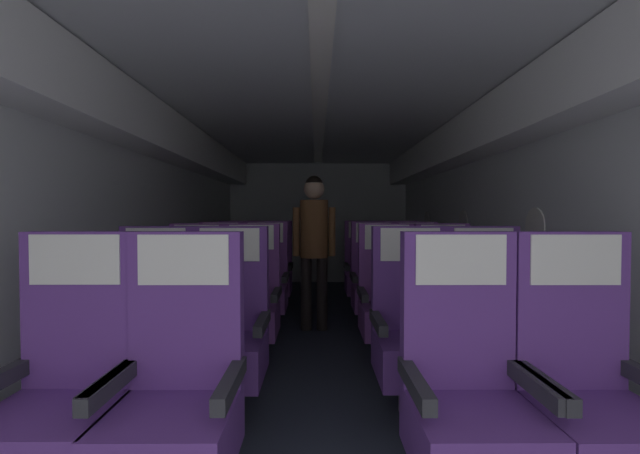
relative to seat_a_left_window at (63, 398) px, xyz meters
name	(u,v)px	position (x,y,z in m)	size (l,w,h in m)	color
ground	(319,348)	(0.99, 2.11, -0.47)	(3.31, 7.75, 0.02)	#2D3342
fuselage_shell	(319,177)	(0.99, 2.37, 1.05)	(3.19, 7.40, 2.11)	silver
seat_a_left_window	(63,398)	(0.00, 0.00, 0.00)	(0.48, 0.49, 1.09)	#38383D
seat_a_left_aisle	(177,399)	(0.44, -0.01, 0.00)	(0.48, 0.49, 1.09)	#38383D
seat_a_right_aisle	(588,399)	(1.99, -0.03, 0.00)	(0.48, 0.49, 1.09)	#38383D
seat_a_right_window	(468,399)	(1.54, -0.02, 0.00)	(0.48, 0.49, 1.09)	#38383D
seat_b_left_window	(151,334)	(-0.01, 0.88, 0.00)	(0.48, 0.49, 1.09)	#38383D
seat_b_left_aisle	(227,335)	(0.44, 0.86, 0.00)	(0.48, 0.49, 1.09)	#38383D
seat_b_right_aisle	(489,334)	(1.98, 0.87, 0.00)	(0.48, 0.49, 1.09)	#38383D
seat_b_right_window	(413,334)	(1.53, 0.87, 0.00)	(0.48, 0.49, 1.09)	#38383D
seat_c_left_window	(194,303)	(-0.01, 1.75, 0.00)	(0.48, 0.49, 1.09)	#38383D
seat_c_left_aisle	(250,303)	(0.44, 1.75, 0.00)	(0.48, 0.49, 1.09)	#38383D
seat_c_right_aisle	(446,303)	(1.99, 1.76, 0.00)	(0.48, 0.49, 1.09)	#38383D
seat_c_right_window	(389,303)	(1.53, 1.75, 0.00)	(0.48, 0.49, 1.09)	#38383D
seat_d_left_window	(219,285)	(-0.02, 2.65, 0.00)	(0.48, 0.49, 1.09)	#38383D
seat_d_left_aisle	(265,285)	(0.44, 2.65, 0.00)	(0.48, 0.49, 1.09)	#38383D
seat_d_right_aisle	(418,285)	(1.98, 2.65, 0.00)	(0.48, 0.49, 1.09)	#38383D
seat_d_right_window	(375,285)	(1.55, 2.65, 0.00)	(0.48, 0.49, 1.09)	#38383D
seat_e_left_window	(236,273)	(-0.01, 3.52, 0.00)	(0.48, 0.49, 1.09)	#38383D
seat_e_left_aisle	(273,273)	(0.43, 3.53, 0.00)	(0.48, 0.49, 1.09)	#38383D
seat_e_right_aisle	(400,273)	(1.98, 3.53, 0.00)	(0.48, 0.49, 1.09)	#38383D
seat_e_right_window	(364,273)	(1.54, 3.54, 0.00)	(0.48, 0.49, 1.09)	#38383D
flight_attendant	(314,236)	(0.94, 2.68, 0.49)	(0.43, 0.28, 1.56)	black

